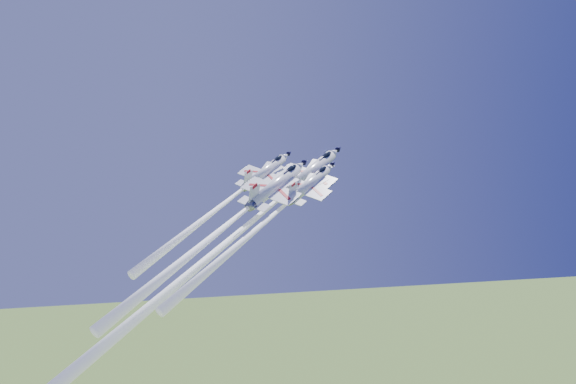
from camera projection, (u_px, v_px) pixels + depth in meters
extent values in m
cylinder|color=white|center=(312.00, 172.00, 123.26)|extent=(5.43, 9.12, 13.20)
cone|color=white|center=(334.00, 153.00, 128.42)|extent=(3.44, 3.84, 3.64)
cone|color=black|center=(339.00, 148.00, 129.62)|extent=(1.74, 1.93, 1.83)
cone|color=slate|center=(289.00, 191.00, 118.50)|extent=(3.22, 3.24, 2.57)
ellipsoid|color=black|center=(326.00, 156.00, 126.15)|extent=(3.41, 3.12, 2.70)
cube|color=black|center=(321.00, 158.00, 124.90)|extent=(1.10, 0.96, 0.89)
cube|color=white|center=(308.00, 176.00, 122.55)|extent=(10.50, 10.18, 4.85)
cube|color=white|center=(313.00, 164.00, 125.79)|extent=(3.64, 2.99, 2.07)
cube|color=white|center=(325.00, 168.00, 124.34)|extent=(3.64, 2.99, 2.07)
cube|color=white|center=(292.00, 188.00, 119.25)|extent=(5.63, 5.51, 2.60)
cube|color=white|center=(293.00, 179.00, 118.40)|extent=(2.70, 3.15, 4.17)
cube|color=#A20814|center=(293.00, 171.00, 117.75)|extent=(1.24, 1.15, 1.19)
cube|color=black|center=(312.00, 176.00, 123.86)|extent=(8.70, 6.43, 5.27)
sphere|color=white|center=(288.00, 191.00, 118.32)|extent=(1.21, 1.31, 1.20)
cone|color=white|center=(188.00, 275.00, 101.15)|extent=(12.50, 28.22, 47.90)
cylinder|color=white|center=(265.00, 172.00, 123.78)|extent=(4.47, 7.51, 10.87)
cone|color=white|center=(285.00, 156.00, 128.03)|extent=(2.83, 3.16, 3.00)
cone|color=black|center=(290.00, 153.00, 129.01)|extent=(1.43, 1.59, 1.51)
cone|color=slate|center=(245.00, 187.00, 119.86)|extent=(2.65, 2.67, 2.12)
ellipsoid|color=black|center=(278.00, 159.00, 126.16)|extent=(2.81, 2.57, 2.22)
cube|color=black|center=(274.00, 161.00, 125.12)|extent=(0.91, 0.79, 0.74)
cube|color=white|center=(261.00, 176.00, 123.19)|extent=(8.65, 8.38, 4.00)
cube|color=white|center=(267.00, 166.00, 125.86)|extent=(3.00, 2.46, 1.70)
cube|color=white|center=(276.00, 169.00, 124.66)|extent=(3.00, 2.46, 1.70)
cube|color=white|center=(248.00, 185.00, 120.48)|extent=(4.64, 4.53, 2.14)
cube|color=white|center=(248.00, 178.00, 119.78)|extent=(2.22, 2.60, 3.43)
cube|color=#A20814|center=(248.00, 172.00, 119.24)|extent=(1.02, 0.95, 0.98)
cube|color=black|center=(265.00, 176.00, 124.27)|extent=(7.17, 5.30, 4.34)
sphere|color=white|center=(244.00, 188.00, 119.71)|extent=(1.00, 1.08, 0.99)
cone|color=white|center=(193.00, 228.00, 110.66)|extent=(7.45, 15.67, 25.76)
cylinder|color=white|center=(309.00, 184.00, 114.78)|extent=(4.43, 7.46, 10.79)
cone|color=white|center=(329.00, 167.00, 119.00)|extent=(2.81, 3.13, 2.98)
cone|color=black|center=(333.00, 163.00, 119.98)|extent=(1.42, 1.58, 1.49)
cone|color=slate|center=(289.00, 201.00, 110.89)|extent=(2.63, 2.65, 2.10)
ellipsoid|color=black|center=(322.00, 170.00, 117.15)|extent=(2.79, 2.55, 2.20)
cube|color=black|center=(318.00, 173.00, 116.12)|extent=(0.90, 0.78, 0.73)
cube|color=white|center=(306.00, 189.00, 114.20)|extent=(8.58, 8.32, 3.97)
cube|color=white|center=(310.00, 178.00, 116.85)|extent=(2.97, 2.45, 1.69)
cube|color=white|center=(321.00, 181.00, 115.66)|extent=(2.97, 2.45, 1.69)
cube|color=white|center=(292.00, 199.00, 111.51)|extent=(4.60, 4.50, 2.13)
cube|color=white|center=(293.00, 191.00, 110.82)|extent=(2.20, 2.58, 3.41)
cube|color=#A20814|center=(293.00, 185.00, 110.28)|extent=(1.01, 0.94, 0.97)
cube|color=black|center=(309.00, 188.00, 115.27)|extent=(7.11, 5.26, 4.31)
sphere|color=white|center=(288.00, 202.00, 110.74)|extent=(0.99, 1.07, 0.98)
cone|color=white|center=(231.00, 251.00, 100.84)|extent=(7.91, 16.94, 28.08)
cylinder|color=white|center=(275.00, 186.00, 112.60)|extent=(5.13, 8.62, 12.48)
cone|color=white|center=(300.00, 166.00, 117.47)|extent=(3.25, 3.62, 3.44)
cone|color=black|center=(305.00, 161.00, 118.61)|extent=(1.64, 1.83, 1.73)
cone|color=slate|center=(250.00, 206.00, 108.10)|extent=(3.04, 3.06, 2.43)
ellipsoid|color=black|center=(291.00, 169.00, 115.33)|extent=(3.23, 2.95, 2.55)
cube|color=black|center=(286.00, 172.00, 114.14)|extent=(1.04, 0.91, 0.84)
cube|color=white|center=(271.00, 191.00, 111.93)|extent=(9.92, 9.62, 4.59)
cube|color=white|center=(277.00, 178.00, 114.98)|extent=(3.44, 2.83, 1.96)
cube|color=white|center=(290.00, 182.00, 113.61)|extent=(3.44, 2.83, 1.96)
cube|color=white|center=(254.00, 204.00, 108.81)|extent=(5.32, 5.20, 2.46)
cube|color=white|center=(254.00, 194.00, 108.01)|extent=(2.55, 2.98, 3.94)
cube|color=#A20814|center=(255.00, 186.00, 107.39)|extent=(1.17, 1.09, 1.12)
cube|color=black|center=(276.00, 190.00, 113.16)|extent=(8.22, 6.08, 4.98)
sphere|color=white|center=(249.00, 207.00, 107.93)|extent=(1.14, 1.24, 1.13)
cone|color=white|center=(181.00, 262.00, 97.29)|extent=(8.69, 18.37, 30.27)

